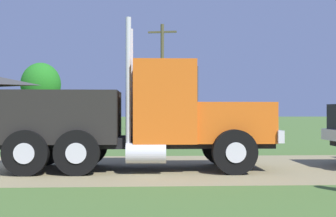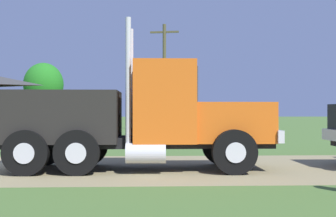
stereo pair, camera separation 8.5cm
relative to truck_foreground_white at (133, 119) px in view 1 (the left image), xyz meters
name	(u,v)px [view 1 (the left image)]	position (x,y,z in m)	size (l,w,h in m)	color
truck_foreground_white	(133,119)	(0.00, 0.00, 0.00)	(7.46, 2.67, 3.96)	black
utility_pole_near	(162,74)	(1.77, 23.72, 2.96)	(2.18, 0.59, 8.15)	brown
tree_mid	(41,85)	(-11.15, 42.08, 3.08)	(4.45, 4.45, 6.92)	#513823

